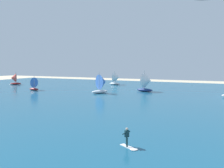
% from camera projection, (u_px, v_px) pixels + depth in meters
% --- Properties ---
extents(ocean, '(160.00, 90.00, 0.10)m').
position_uv_depth(ocean, '(167.00, 98.00, 50.28)').
color(ocean, navy).
rests_on(ocean, ground).
extents(kitesurfer, '(1.98, 1.44, 1.67)m').
position_uv_depth(kitesurfer, '(128.00, 140.00, 20.71)').
color(kitesurfer, white).
rests_on(kitesurfer, ocean).
extents(sailboat_anchored_offshore, '(4.22, 4.63, 5.15)m').
position_uv_depth(sailboat_anchored_offshore, '(102.00, 84.00, 58.72)').
color(sailboat_anchored_offshore, white).
rests_on(sailboat_anchored_offshore, ocean).
extents(sailboat_center_horizon, '(3.35, 2.86, 3.89)m').
position_uv_depth(sailboat_center_horizon, '(33.00, 84.00, 65.55)').
color(sailboat_center_horizon, maroon).
rests_on(sailboat_center_horizon, ocean).
extents(sailboat_far_right, '(4.75, 4.13, 5.37)m').
position_uv_depth(sailboat_far_right, '(147.00, 82.00, 61.61)').
color(sailboat_far_right, navy).
rests_on(sailboat_far_right, ocean).
extents(sailboat_mid_left, '(3.88, 3.68, 4.32)m').
position_uv_depth(sailboat_mid_left, '(14.00, 79.00, 82.73)').
color(sailboat_mid_left, maroon).
rests_on(sailboat_mid_left, ocean).
extents(sailboat_trailing, '(4.17, 3.55, 4.84)m').
position_uv_depth(sailboat_trailing, '(116.00, 78.00, 81.76)').
color(sailboat_trailing, silver).
rests_on(sailboat_trailing, ocean).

